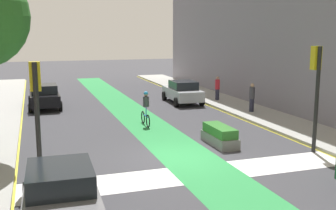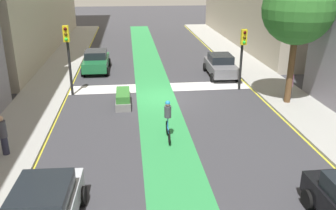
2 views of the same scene
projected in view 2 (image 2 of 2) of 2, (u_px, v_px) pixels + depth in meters
name	position (u px, v px, depth m)	size (l,w,h in m)	color
ground_plane	(163.00, 97.00, 22.29)	(120.00, 120.00, 0.00)	#38383D
bike_lane_paint	(156.00, 97.00, 22.25)	(2.40, 60.00, 0.01)	#2D8C47
crosswalk_band	(160.00, 87.00, 24.15)	(12.00, 1.80, 0.01)	silver
sidewalk_left	(279.00, 92.00, 23.04)	(3.00, 60.00, 0.15)	#9E9E99
curb_stripe_left	(257.00, 94.00, 22.91)	(0.16, 60.00, 0.01)	yellow
sidewalk_right	(39.00, 101.00, 21.49)	(3.00, 60.00, 0.15)	#9E9E99
curb_stripe_right	(64.00, 101.00, 21.67)	(0.16, 60.00, 0.01)	yellow
traffic_signal_near_right	(68.00, 47.00, 21.55)	(0.35, 0.52, 4.35)	black
traffic_signal_near_left	(243.00, 48.00, 22.70)	(0.35, 0.52, 3.96)	black
car_grey_left_near	(221.00, 65.00, 26.53)	(2.13, 4.25, 1.57)	slate
car_green_right_near	(96.00, 61.00, 27.85)	(2.04, 4.21, 1.57)	#196033
cyclist_in_lane	(168.00, 119.00, 16.54)	(0.32, 1.73, 1.86)	black
pedestrian_sidewalk_left_a	(290.00, 85.00, 21.20)	(0.34, 0.34, 1.77)	#262638
pedestrian_sidewalk_right_b	(3.00, 135.00, 14.82)	(0.34, 0.34, 1.73)	#262638
street_tree_near	(298.00, 9.00, 19.23)	(3.88, 3.88, 7.26)	brown
median_planter	(123.00, 99.00, 20.82)	(0.85, 2.29, 0.85)	slate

